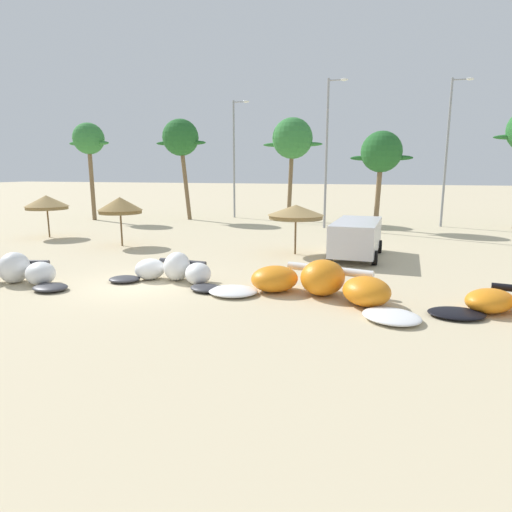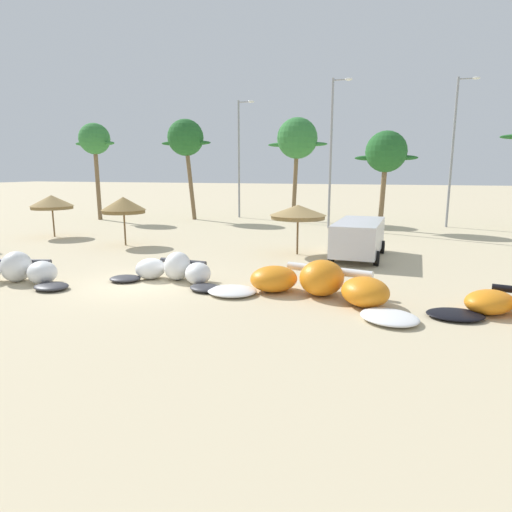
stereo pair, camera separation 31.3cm
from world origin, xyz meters
name	(u,v)px [view 2 (the right image)]	position (x,y,z in m)	size (l,w,h in m)	color
ground_plane	(136,285)	(0.00, 0.00, 0.00)	(260.00, 260.00, 0.00)	beige
kite_left	(12,272)	(-4.67, -1.23, 0.46)	(5.34, 3.18, 1.20)	#333338
kite_left_of_center	(174,271)	(1.13, 0.92, 0.43)	(5.03, 2.50, 1.13)	#333338
kite_center	(317,284)	(6.89, 0.37, 0.48)	(7.44, 4.34, 1.25)	white
beach_umbrella_near_van	(52,202)	(-12.11, 9.20, 2.28)	(2.72, 2.72, 2.73)	brown
beach_umbrella_middle	(123,205)	(-5.65, 7.69, 2.34)	(2.53, 2.53, 2.82)	brown
beach_umbrella_near_palms	(298,212)	(4.52, 8.02, 2.21)	(2.92, 2.92, 2.57)	brown
parked_van	(359,236)	(7.63, 8.16, 1.09)	(2.48, 5.31, 1.84)	silver
palm_leftmost	(95,141)	(-15.84, 18.86, 6.82)	(3.97, 2.65, 8.32)	brown
palm_left	(186,139)	(-8.50, 21.59, 7.01)	(4.72, 3.14, 8.70)	brown
palm_left_of_gap	(297,139)	(0.92, 23.85, 6.93)	(5.20, 3.47, 8.75)	brown
palm_center_left	(386,153)	(8.40, 19.73, 5.55)	(4.44, 2.96, 7.13)	brown
lamppost_west	(240,154)	(-4.50, 24.39, 5.73)	(1.56, 0.24, 10.43)	gray
lamppost_west_center	(332,148)	(4.58, 19.19, 5.91)	(1.48, 0.24, 10.80)	gray
lamppost_east_center	(454,147)	(13.19, 22.55, 6.02)	(1.55, 0.24, 10.99)	gray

